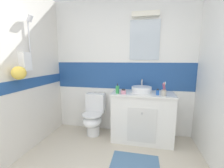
# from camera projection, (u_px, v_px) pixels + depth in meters

# --- Properties ---
(wall_back_tiled) EXTENTS (3.20, 0.20, 2.50)m
(wall_back_tiled) POSITION_uv_depth(u_px,v_px,m) (122.00, 67.00, 2.80)
(wall_back_tiled) COLOR white
(wall_back_tiled) RESTS_ON ground_plane
(wall_left_shower_alcove) EXTENTS (0.30, 3.48, 2.50)m
(wall_left_shower_alcove) POSITION_uv_depth(u_px,v_px,m) (4.00, 72.00, 1.88)
(wall_left_shower_alcove) COLOR silver
(wall_left_shower_alcove) RESTS_ON ground_plane
(vanity_cabinet) EXTENTS (1.03, 0.53, 0.85)m
(vanity_cabinet) POSITION_uv_depth(u_px,v_px,m) (142.00, 116.00, 2.57)
(vanity_cabinet) COLOR white
(vanity_cabinet) RESTS_ON ground_plane
(sink_basin) EXTENTS (0.34, 0.38, 0.21)m
(sink_basin) POSITION_uv_depth(u_px,v_px,m) (142.00, 89.00, 2.52)
(sink_basin) COLOR white
(sink_basin) RESTS_ON vanity_cabinet
(toilet) EXTENTS (0.37, 0.50, 0.77)m
(toilet) POSITION_uv_depth(u_px,v_px,m) (94.00, 116.00, 2.77)
(toilet) COLOR white
(toilet) RESTS_ON ground_plane
(toothbrush_cup) EXTENTS (0.08, 0.08, 0.22)m
(toothbrush_cup) POSITION_uv_depth(u_px,v_px,m) (164.00, 92.00, 2.26)
(toothbrush_cup) COLOR #B2ADA3
(toothbrush_cup) RESTS_ON vanity_cabinet
(soap_dispenser) EXTENTS (0.06, 0.06, 0.17)m
(soap_dispenser) POSITION_uv_depth(u_px,v_px,m) (117.00, 90.00, 2.44)
(soap_dispenser) COLOR green
(soap_dispenser) RESTS_ON vanity_cabinet
(hair_gel_jar) EXTENTS (0.08, 0.08, 0.08)m
(hair_gel_jar) POSITION_uv_depth(u_px,v_px,m) (123.00, 92.00, 2.39)
(hair_gel_jar) COLOR pink
(hair_gel_jar) RESTS_ON vanity_cabinet
(perfume_flask_small) EXTENTS (0.05, 0.03, 0.10)m
(perfume_flask_small) POSITION_uv_depth(u_px,v_px,m) (158.00, 92.00, 2.31)
(perfume_flask_small) COLOR #2659B2
(perfume_flask_small) RESTS_ON vanity_cabinet
(bath_mat) EXTENTS (0.65, 0.44, 0.01)m
(bath_mat) POSITION_uv_depth(u_px,v_px,m) (135.00, 163.00, 2.01)
(bath_mat) COLOR #4C7299
(bath_mat) RESTS_ON ground_plane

